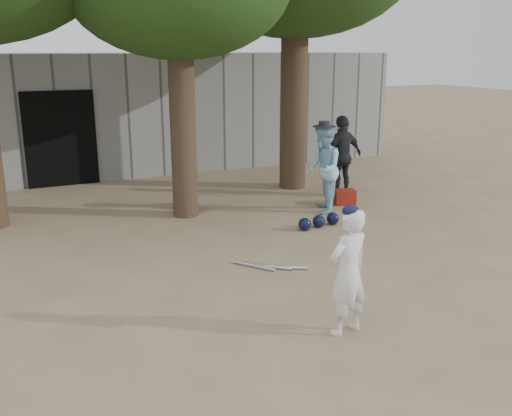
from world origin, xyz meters
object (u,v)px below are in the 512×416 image
spectator_dark (342,156)px  red_bag (345,197)px  spectator_blue (323,169)px  boy_player (348,272)px

spectator_dark → red_bag: bearing=55.3°
spectator_blue → red_bag: 1.06m
spectator_blue → red_bag: (0.73, 0.30, -0.71)m
spectator_dark → red_bag: size_ratio=4.16×
spectator_dark → red_bag: 1.07m
spectator_blue → red_bag: size_ratio=4.09×
spectator_blue → spectator_dark: spectator_dark is taller
spectator_blue → spectator_dark: (1.09, 0.99, 0.01)m
boy_player → spectator_blue: bearing=-130.5°
spectator_dark → red_bag: (-0.36, -0.69, -0.72)m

